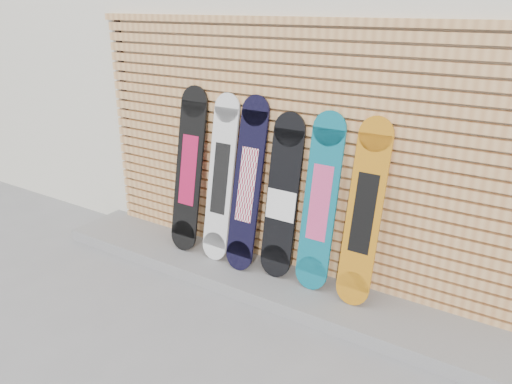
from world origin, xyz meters
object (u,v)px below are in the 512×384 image
(snowboard_0, at_px, (189,170))
(snowboard_5, at_px, (364,214))
(snowboard_3, at_px, (282,198))
(snowboard_1, at_px, (221,179))
(snowboard_2, at_px, (247,185))
(snowboard_4, at_px, (320,203))

(snowboard_0, bearing_deg, snowboard_5, 0.18)
(snowboard_0, relative_size, snowboard_3, 1.09)
(snowboard_3, distance_m, snowboard_5, 0.74)
(snowboard_0, relative_size, snowboard_1, 1.02)
(snowboard_1, height_order, snowboard_2, snowboard_2)
(snowboard_0, bearing_deg, snowboard_2, -0.98)
(snowboard_1, xyz_separation_m, snowboard_2, (0.30, -0.02, 0.01))
(snowboard_4, bearing_deg, snowboard_0, -179.12)
(snowboard_1, xyz_separation_m, snowboard_5, (1.38, -0.00, -0.02))
(snowboard_3, height_order, snowboard_5, snowboard_5)
(snowboard_0, xyz_separation_m, snowboard_4, (1.37, 0.02, -0.04))
(snowboard_2, height_order, snowboard_5, snowboard_2)
(snowboard_4, height_order, snowboard_5, snowboard_5)
(snowboard_2, height_order, snowboard_3, snowboard_2)
(snowboard_0, height_order, snowboard_4, snowboard_0)
(snowboard_1, distance_m, snowboard_5, 1.38)
(snowboard_5, bearing_deg, snowboard_2, -179.09)
(snowboard_3, bearing_deg, snowboard_2, -174.04)
(snowboard_2, relative_size, snowboard_5, 1.04)
(snowboard_2, bearing_deg, snowboard_5, 0.91)
(snowboard_2, bearing_deg, snowboard_3, 5.96)
(snowboard_4, bearing_deg, snowboard_1, -179.16)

